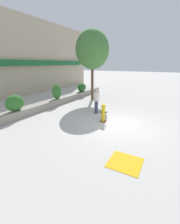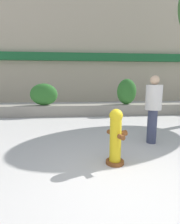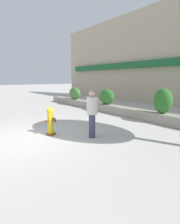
{
  "view_description": "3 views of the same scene",
  "coord_description": "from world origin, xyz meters",
  "px_view_note": "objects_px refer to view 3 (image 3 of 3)",
  "views": [
    {
      "loc": [
        -7.65,
        -2.35,
        3.31
      ],
      "look_at": [
        0.06,
        1.94,
        0.44
      ],
      "focal_mm": 24.0,
      "sensor_mm": 36.0,
      "label": 1
    },
    {
      "loc": [
        -0.77,
        -2.11,
        1.59
      ],
      "look_at": [
        -0.32,
        2.8,
        0.72
      ],
      "focal_mm": 28.0,
      "sensor_mm": 36.0,
      "label": 2
    },
    {
      "loc": [
        6.05,
        -1.81,
        2.14
      ],
      "look_at": [
        0.74,
        2.37,
        0.85
      ],
      "focal_mm": 28.0,
      "sensor_mm": 36.0,
      "label": 3
    }
  ],
  "objects_px": {
    "hedge_bush_2": "(163,101)",
    "fire_hydrant": "(51,121)",
    "hedge_bush_1": "(107,97)",
    "hedge_bush_0": "(75,93)",
    "pedestrian": "(92,111)"
  },
  "relations": [
    {
      "from": "hedge_bush_1",
      "to": "pedestrian",
      "type": "xyz_separation_m",
      "value": [
        3.35,
        -3.91,
        -0.01
      ]
    },
    {
      "from": "hedge_bush_0",
      "to": "hedge_bush_1",
      "type": "xyz_separation_m",
      "value": [
        3.73,
        0.0,
        0.01
      ]
    },
    {
      "from": "hedge_bush_0",
      "to": "hedge_bush_2",
      "type": "height_order",
      "value": "hedge_bush_2"
    },
    {
      "from": "hedge_bush_0",
      "to": "hedge_bush_2",
      "type": "distance_m",
      "value": 7.59
    },
    {
      "from": "hedge_bush_1",
      "to": "hedge_bush_2",
      "type": "bearing_deg",
      "value": 0.0
    },
    {
      "from": "hedge_bush_2",
      "to": "fire_hydrant",
      "type": "xyz_separation_m",
      "value": [
        -1.72,
        -4.98,
        -0.55
      ]
    },
    {
      "from": "fire_hydrant",
      "to": "pedestrian",
      "type": "bearing_deg",
      "value": 41.36
    },
    {
      "from": "hedge_bush_1",
      "to": "hedge_bush_2",
      "type": "distance_m",
      "value": 3.86
    },
    {
      "from": "pedestrian",
      "to": "hedge_bush_0",
      "type": "bearing_deg",
      "value": 151.08
    },
    {
      "from": "hedge_bush_0",
      "to": "hedge_bush_1",
      "type": "height_order",
      "value": "hedge_bush_1"
    },
    {
      "from": "fire_hydrant",
      "to": "hedge_bush_0",
      "type": "bearing_deg",
      "value": 139.69
    },
    {
      "from": "hedge_bush_1",
      "to": "hedge_bush_2",
      "type": "relative_size",
      "value": 1.03
    },
    {
      "from": "hedge_bush_1",
      "to": "hedge_bush_2",
      "type": "xyz_separation_m",
      "value": [
        3.85,
        0.0,
        0.11
      ]
    },
    {
      "from": "hedge_bush_0",
      "to": "hedge_bush_1",
      "type": "relative_size",
      "value": 1.12
    },
    {
      "from": "hedge_bush_2",
      "to": "fire_hydrant",
      "type": "bearing_deg",
      "value": -109.05
    }
  ]
}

